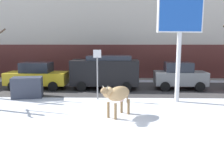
% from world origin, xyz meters
% --- Properties ---
extents(ground_plane, '(120.00, 120.00, 0.00)m').
position_xyz_m(ground_plane, '(0.00, 0.00, 0.00)').
color(ground_plane, white).
extents(road_strip, '(60.00, 5.60, 0.01)m').
position_xyz_m(road_strip, '(0.00, 8.12, 0.00)').
color(road_strip, '#423F3F').
rests_on(road_strip, ground).
extents(building_facade, '(44.00, 6.10, 13.00)m').
position_xyz_m(building_facade, '(0.00, 15.12, 6.48)').
color(building_facade, beige).
rests_on(building_facade, ground).
extents(cow_tan, '(1.46, 1.77, 1.54)m').
position_xyz_m(cow_tan, '(0.65, 1.69, 0.99)').
color(cow_tan, tan).
rests_on(cow_tan, ground).
extents(billboard, '(2.50, 0.75, 5.56)m').
position_xyz_m(billboard, '(3.91, 4.53, 4.31)').
color(billboard, silver).
rests_on(billboard, ground).
extents(car_yellow_sedan, '(4.25, 2.07, 1.84)m').
position_xyz_m(car_yellow_sedan, '(-5.02, 8.11, 0.91)').
color(car_yellow_sedan, gold).
rests_on(car_yellow_sedan, ground).
extents(car_black_van, '(4.65, 2.22, 2.32)m').
position_xyz_m(car_black_van, '(-0.22, 8.11, 1.24)').
color(car_black_van, black).
rests_on(car_black_van, ground).
extents(car_grey_hatchback, '(3.55, 2.00, 1.86)m').
position_xyz_m(car_grey_hatchback, '(4.91, 8.18, 0.93)').
color(car_grey_hatchback, slate).
rests_on(car_grey_hatchback, ground).
extents(pedestrian_near_billboard, '(0.36, 0.24, 1.73)m').
position_xyz_m(pedestrian_near_billboard, '(1.11, 11.01, 0.88)').
color(pedestrian_near_billboard, '#282833').
rests_on(pedestrian_near_billboard, ground).
extents(dumpster, '(1.88, 1.41, 1.20)m').
position_xyz_m(dumpster, '(-4.71, 5.37, 0.60)').
color(dumpster, '#383D4C').
rests_on(dumpster, ground).
extents(street_sign, '(0.44, 0.08, 2.82)m').
position_xyz_m(street_sign, '(-0.51, 4.97, 1.67)').
color(street_sign, gray).
rests_on(street_sign, ground).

